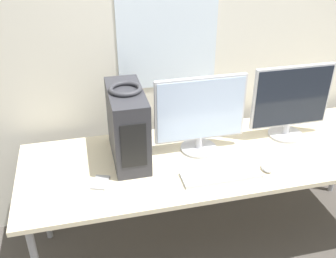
{
  "coord_description": "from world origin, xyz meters",
  "views": [
    {
      "loc": [
        -0.78,
        -1.47,
        2.06
      ],
      "look_at": [
        -0.34,
        0.39,
        0.95
      ],
      "focal_mm": 42.0,
      "sensor_mm": 36.0,
      "label": 1
    }
  ],
  "objects_px": {
    "mouse": "(267,168)",
    "cell_phone": "(100,182)",
    "pc_tower": "(127,125)",
    "headphones": "(125,89)",
    "monitor_right_near": "(291,101)",
    "keyboard": "(221,175)",
    "monitor_main": "(200,114)"
  },
  "relations": [
    {
      "from": "monitor_main",
      "to": "keyboard",
      "type": "height_order",
      "value": "monitor_main"
    },
    {
      "from": "headphones",
      "to": "monitor_right_near",
      "type": "distance_m",
      "value": 1.06
    },
    {
      "from": "keyboard",
      "to": "cell_phone",
      "type": "distance_m",
      "value": 0.67
    },
    {
      "from": "pc_tower",
      "to": "headphones",
      "type": "height_order",
      "value": "headphones"
    },
    {
      "from": "headphones",
      "to": "monitor_main",
      "type": "relative_size",
      "value": 0.34
    },
    {
      "from": "mouse",
      "to": "cell_phone",
      "type": "bearing_deg",
      "value": 174.02
    },
    {
      "from": "headphones",
      "to": "monitor_main",
      "type": "height_order",
      "value": "monitor_main"
    },
    {
      "from": "pc_tower",
      "to": "cell_phone",
      "type": "xyz_separation_m",
      "value": [
        -0.19,
        -0.22,
        -0.21
      ]
    },
    {
      "from": "pc_tower",
      "to": "monitor_main",
      "type": "relative_size",
      "value": 0.84
    },
    {
      "from": "monitor_right_near",
      "to": "mouse",
      "type": "distance_m",
      "value": 0.5
    },
    {
      "from": "pc_tower",
      "to": "mouse",
      "type": "bearing_deg",
      "value": -23.27
    },
    {
      "from": "cell_phone",
      "to": "mouse",
      "type": "bearing_deg",
      "value": 14.2
    },
    {
      "from": "monitor_main",
      "to": "cell_phone",
      "type": "bearing_deg",
      "value": -162.12
    },
    {
      "from": "monitor_right_near",
      "to": "monitor_main",
      "type": "bearing_deg",
      "value": -177.17
    },
    {
      "from": "keyboard",
      "to": "monitor_right_near",
      "type": "bearing_deg",
      "value": 29.81
    },
    {
      "from": "pc_tower",
      "to": "monitor_main",
      "type": "height_order",
      "value": "monitor_main"
    },
    {
      "from": "pc_tower",
      "to": "monitor_main",
      "type": "bearing_deg",
      "value": -2.77
    },
    {
      "from": "pc_tower",
      "to": "headphones",
      "type": "bearing_deg",
      "value": 90.0
    },
    {
      "from": "monitor_right_near",
      "to": "mouse",
      "type": "height_order",
      "value": "monitor_right_near"
    },
    {
      "from": "cell_phone",
      "to": "monitor_right_near",
      "type": "bearing_deg",
      "value": 30.83
    },
    {
      "from": "monitor_right_near",
      "to": "keyboard",
      "type": "xyz_separation_m",
      "value": [
        -0.57,
        -0.32,
        -0.24
      ]
    },
    {
      "from": "pc_tower",
      "to": "headphones",
      "type": "distance_m",
      "value": 0.23
    },
    {
      "from": "monitor_main",
      "to": "monitor_right_near",
      "type": "bearing_deg",
      "value": 2.83
    },
    {
      "from": "monitor_right_near",
      "to": "pc_tower",
      "type": "bearing_deg",
      "value": -179.5
    },
    {
      "from": "mouse",
      "to": "pc_tower",
      "type": "bearing_deg",
      "value": 156.73
    },
    {
      "from": "headphones",
      "to": "monitor_right_near",
      "type": "xyz_separation_m",
      "value": [
        1.04,
        0.01,
        -0.2
      ]
    },
    {
      "from": "keyboard",
      "to": "monitor_main",
      "type": "bearing_deg",
      "value": 97.59
    },
    {
      "from": "mouse",
      "to": "cell_phone",
      "type": "distance_m",
      "value": 0.94
    },
    {
      "from": "pc_tower",
      "to": "cell_phone",
      "type": "bearing_deg",
      "value": -130.93
    },
    {
      "from": "headphones",
      "to": "monitor_right_near",
      "type": "bearing_deg",
      "value": 0.45
    },
    {
      "from": "headphones",
      "to": "keyboard",
      "type": "height_order",
      "value": "headphones"
    },
    {
      "from": "headphones",
      "to": "keyboard",
      "type": "distance_m",
      "value": 0.71
    }
  ]
}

